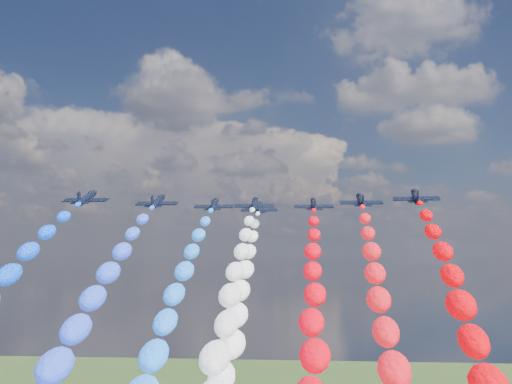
# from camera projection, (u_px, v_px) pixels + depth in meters

# --- Properties ---
(jet_0) EXTENTS (9.35, 12.69, 6.58)m
(jet_0) POSITION_uv_depth(u_px,v_px,m) (87.00, 198.00, 136.77)
(jet_0) COLOR black
(jet_1) EXTENTS (9.47, 12.78, 6.58)m
(jet_1) POSITION_uv_depth(u_px,v_px,m) (158.00, 202.00, 146.30)
(jet_1) COLOR black
(trail_1) EXTENTS (5.70, 100.67, 57.79)m
(trail_1) POSITION_uv_depth(u_px,v_px,m) (64.00, 371.00, 91.76)
(trail_1) COLOR blue
(jet_2) EXTENTS (9.71, 12.95, 6.58)m
(jet_2) POSITION_uv_depth(u_px,v_px,m) (214.00, 205.00, 155.95)
(jet_2) COLOR black
(trail_2) EXTENTS (5.70, 100.67, 57.79)m
(trail_2) POSITION_uv_depth(u_px,v_px,m) (160.00, 360.00, 101.42)
(trail_2) COLOR #1F76FF
(jet_3) EXTENTS (9.53, 12.82, 6.58)m
(jet_3) POSITION_uv_depth(u_px,v_px,m) (254.00, 204.00, 153.26)
(jet_3) COLOR black
(trail_3) EXTENTS (5.70, 100.67, 57.79)m
(trail_3) POSITION_uv_depth(u_px,v_px,m) (221.00, 363.00, 98.73)
(trail_3) COLOR white
(jet_4) EXTENTS (9.57, 12.85, 6.58)m
(jet_4) POSITION_uv_depth(u_px,v_px,m) (260.00, 208.00, 167.80)
(jet_4) COLOR black
(trail_4) EXTENTS (5.70, 100.67, 57.79)m
(trail_4) POSITION_uv_depth(u_px,v_px,m) (233.00, 349.00, 113.27)
(trail_4) COLOR white
(jet_5) EXTENTS (9.81, 13.02, 6.58)m
(jet_5) POSITION_uv_depth(u_px,v_px,m) (314.00, 205.00, 155.75)
(jet_5) COLOR black
(trail_5) EXTENTS (5.70, 100.67, 57.79)m
(trail_5) POSITION_uv_depth(u_px,v_px,m) (313.00, 360.00, 101.22)
(trail_5) COLOR red
(jet_6) EXTENTS (9.71, 12.95, 6.58)m
(jet_6) POSITION_uv_depth(u_px,v_px,m) (361.00, 201.00, 143.43)
(jet_6) COLOR black
(trail_6) EXTENTS (5.70, 100.67, 57.79)m
(trail_6) POSITION_uv_depth(u_px,v_px,m) (389.00, 375.00, 88.90)
(trail_6) COLOR red
(jet_7) EXTENTS (9.98, 13.14, 6.58)m
(jet_7) POSITION_uv_depth(u_px,v_px,m) (416.00, 197.00, 133.05)
(jet_7) COLOR black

